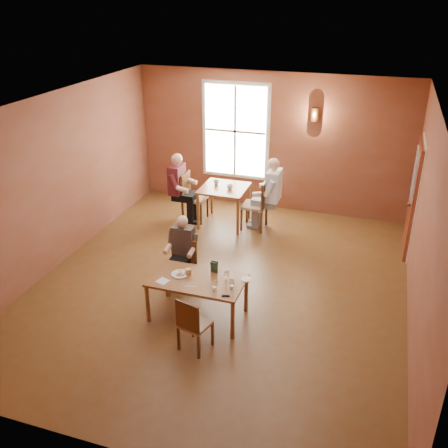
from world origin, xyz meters
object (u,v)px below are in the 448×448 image
(chair_diner_main, at_px, (183,267))
(chair_empty, at_px, (195,323))
(chair_diner_white, at_px, (254,204))
(diner_white, at_px, (256,195))
(main_table, at_px, (198,298))
(second_table, at_px, (224,206))
(chair_diner_maroon, at_px, (195,197))
(diner_main, at_px, (182,258))
(diner_maroon, at_px, (193,188))

(chair_diner_main, relative_size, chair_empty, 0.98)
(chair_diner_main, distance_m, chair_diner_white, 2.65)
(diner_white, bearing_deg, chair_empty, -177.20)
(main_table, bearing_deg, chair_diner_main, 127.57)
(second_table, height_order, chair_diner_maroon, chair_diner_maroon)
(main_table, xyz_separation_m, chair_diner_main, (-0.50, 0.65, 0.08))
(chair_empty, relative_size, chair_diner_maroon, 0.81)
(main_table, relative_size, second_table, 1.51)
(second_table, relative_size, chair_diner_white, 0.88)
(diner_main, bearing_deg, main_table, 128.88)
(chair_diner_main, relative_size, diner_white, 0.56)
(diner_maroon, bearing_deg, chair_empty, 21.46)
(second_table, height_order, diner_white, diner_white)
(diner_white, bearing_deg, diner_main, 168.43)
(diner_main, height_order, chair_diner_maroon, diner_main)
(chair_empty, xyz_separation_m, diner_maroon, (-1.55, 3.95, 0.29))
(chair_diner_white, bearing_deg, chair_diner_maroon, 90.00)
(chair_diner_white, xyz_separation_m, diner_white, (0.03, 0.00, 0.21))
(chair_diner_maroon, bearing_deg, second_table, 90.00)
(main_table, height_order, diner_maroon, diner_maroon)
(chair_diner_main, bearing_deg, chair_empty, 118.51)
(diner_maroon, bearing_deg, diner_white, 90.00)
(chair_diner_main, xyz_separation_m, chair_diner_white, (0.51, 2.60, 0.12))
(diner_main, relative_size, chair_empty, 1.41)
(main_table, relative_size, diner_maroon, 0.98)
(main_table, xyz_separation_m, chair_diner_white, (0.01, 3.25, 0.20))
(diner_main, height_order, chair_diner_white, diner_main)
(chair_diner_white, xyz_separation_m, chair_diner_maroon, (-1.30, 0.00, -0.01))
(chair_diner_white, bearing_deg, diner_maroon, 90.00)
(diner_main, xyz_separation_m, chair_diner_white, (0.51, 2.63, -0.06))
(chair_diner_white, xyz_separation_m, diner_maroon, (-1.33, 0.00, 0.19))
(chair_diner_white, relative_size, diner_maroon, 0.74)
(diner_main, height_order, diner_white, diner_white)
(chair_diner_main, bearing_deg, diner_maroon, -72.50)
(diner_white, height_order, chair_diner_maroon, diner_white)
(diner_main, relative_size, diner_maroon, 0.83)
(chair_empty, bearing_deg, main_table, 123.13)
(diner_main, relative_size, diner_white, 0.80)
(main_table, xyz_separation_m, diner_white, (0.04, 3.25, 0.40))
(second_table, bearing_deg, diner_white, 0.00)
(chair_diner_main, bearing_deg, chair_diner_maroon, -73.10)
(diner_white, bearing_deg, second_table, 90.00)
(second_table, distance_m, diner_maroon, 0.74)
(chair_empty, bearing_deg, diner_white, 107.51)
(second_table, bearing_deg, chair_diner_maroon, 180.00)
(chair_diner_white, bearing_deg, main_table, 179.84)
(chair_diner_main, bearing_deg, second_table, -86.90)
(main_table, bearing_deg, diner_white, 89.31)
(main_table, xyz_separation_m, second_table, (-0.64, 3.25, 0.08))
(main_table, distance_m, chair_diner_maroon, 3.50)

